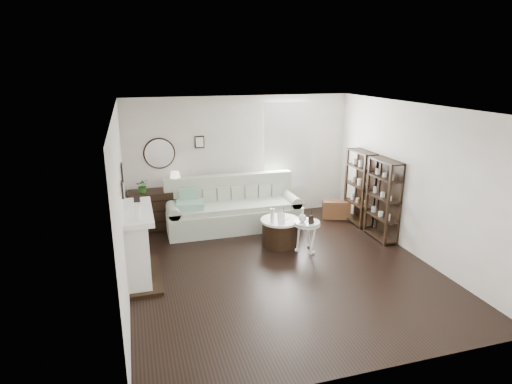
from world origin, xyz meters
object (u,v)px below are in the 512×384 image
object	(u,v)px
sofa	(233,211)
drum_table	(280,232)
pedestal_table	(307,224)
dresser	(160,209)

from	to	relation	value
sofa	drum_table	world-z (taller)	sofa
pedestal_table	sofa	bearing A→B (deg)	122.65
dresser	pedestal_table	size ratio (longest dim) A/B	2.11
drum_table	pedestal_table	size ratio (longest dim) A/B	1.28
sofa	pedestal_table	distance (m)	1.90
dresser	drum_table	xyz separation A→B (m)	(2.13, -1.57, -0.15)
sofa	dresser	size ratio (longest dim) A/B	2.26
drum_table	pedestal_table	world-z (taller)	pedestal_table
sofa	dresser	bearing A→B (deg)	165.47
sofa	drum_table	bearing A→B (deg)	-61.25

